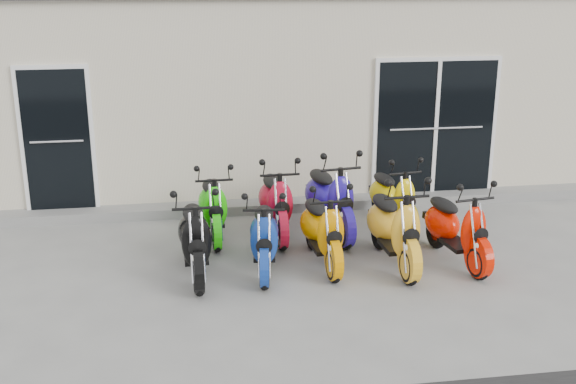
% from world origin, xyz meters
% --- Properties ---
extents(ground, '(80.00, 80.00, 0.00)m').
position_xyz_m(ground, '(0.00, 0.00, 0.00)').
color(ground, gray).
rests_on(ground, ground).
extents(building, '(14.00, 6.00, 3.20)m').
position_xyz_m(building, '(0.00, 5.20, 1.60)').
color(building, beige).
rests_on(building, ground).
extents(front_step, '(14.00, 0.40, 0.15)m').
position_xyz_m(front_step, '(0.00, 2.02, 0.07)').
color(front_step, gray).
rests_on(front_step, ground).
extents(door_left, '(1.07, 0.08, 2.22)m').
position_xyz_m(door_left, '(-3.20, 2.17, 1.26)').
color(door_left, black).
rests_on(door_left, front_step).
extents(door_right, '(2.02, 0.08, 2.22)m').
position_xyz_m(door_right, '(2.60, 2.17, 1.26)').
color(door_right, black).
rests_on(door_right, front_step).
extents(scooter_front_black, '(0.66, 1.70, 1.24)m').
position_xyz_m(scooter_front_black, '(-1.28, -0.25, 0.62)').
color(scooter_front_black, black).
rests_on(scooter_front_black, ground).
extents(scooter_front_blue, '(0.75, 1.62, 1.16)m').
position_xyz_m(scooter_front_blue, '(-0.43, -0.25, 0.58)').
color(scooter_front_blue, navy).
rests_on(scooter_front_blue, ground).
extents(scooter_front_orange_a, '(0.69, 1.65, 1.20)m').
position_xyz_m(scooter_front_orange_a, '(0.32, -0.16, 0.60)').
color(scooter_front_orange_a, orange).
rests_on(scooter_front_orange_a, ground).
extents(scooter_front_orange_b, '(0.72, 1.78, 1.29)m').
position_xyz_m(scooter_front_orange_b, '(1.21, -0.32, 0.65)').
color(scooter_front_orange_b, gold).
rests_on(scooter_front_orange_b, ground).
extents(scooter_front_red, '(0.83, 1.70, 1.20)m').
position_xyz_m(scooter_front_red, '(2.04, -0.35, 0.60)').
color(scooter_front_red, red).
rests_on(scooter_front_red, ground).
extents(scooter_back_green, '(0.62, 1.59, 1.17)m').
position_xyz_m(scooter_back_green, '(-1.00, 1.01, 0.58)').
color(scooter_back_green, '#1FCB09').
rests_on(scooter_back_green, ground).
extents(scooter_back_red, '(0.63, 1.69, 1.24)m').
position_xyz_m(scooter_back_red, '(-0.12, 0.96, 0.62)').
color(scooter_back_red, '#B30D27').
rests_on(scooter_back_red, ground).
extents(scooter_back_blue, '(0.89, 1.86, 1.32)m').
position_xyz_m(scooter_back_blue, '(0.64, 0.90, 0.66)').
color(scooter_back_blue, '#241495').
rests_on(scooter_back_blue, ground).
extents(scooter_back_yellow, '(0.77, 1.61, 1.14)m').
position_xyz_m(scooter_back_yellow, '(1.61, 1.03, 0.57)').
color(scooter_back_yellow, yellow).
rests_on(scooter_back_yellow, ground).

